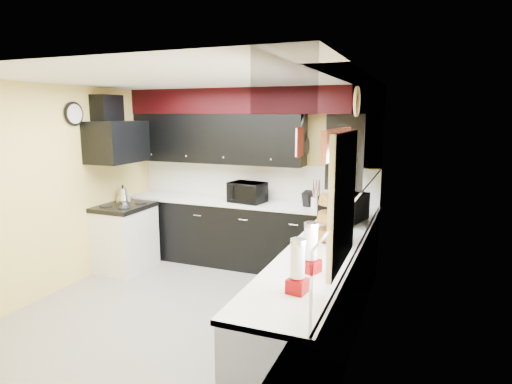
% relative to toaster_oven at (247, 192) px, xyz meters
% --- Properties ---
extents(ground, '(3.60, 3.60, 0.00)m').
position_rel_toaster_oven_xyz_m(ground, '(-0.05, -1.45, -1.08)').
color(ground, gray).
rests_on(ground, ground).
extents(wall_back, '(3.60, 0.06, 2.50)m').
position_rel_toaster_oven_xyz_m(wall_back, '(-0.05, 0.35, 0.17)').
color(wall_back, '#E0C666').
rests_on(wall_back, ground).
extents(wall_right, '(0.06, 3.60, 2.50)m').
position_rel_toaster_oven_xyz_m(wall_right, '(1.75, -1.45, 0.17)').
color(wall_right, '#E0C666').
rests_on(wall_right, ground).
extents(wall_left, '(0.06, 3.60, 2.50)m').
position_rel_toaster_oven_xyz_m(wall_left, '(-1.85, -1.45, 0.17)').
color(wall_left, '#E0C666').
rests_on(wall_left, ground).
extents(ceiling, '(3.60, 3.60, 0.06)m').
position_rel_toaster_oven_xyz_m(ceiling, '(-0.05, -1.45, 1.42)').
color(ceiling, white).
rests_on(ceiling, wall_back).
extents(cab_back, '(3.60, 0.60, 0.90)m').
position_rel_toaster_oven_xyz_m(cab_back, '(-0.05, 0.05, -0.63)').
color(cab_back, black).
rests_on(cab_back, ground).
extents(cab_right, '(0.60, 3.00, 0.90)m').
position_rel_toaster_oven_xyz_m(cab_right, '(1.45, -1.75, -0.63)').
color(cab_right, black).
rests_on(cab_right, ground).
extents(counter_back, '(3.62, 0.64, 0.04)m').
position_rel_toaster_oven_xyz_m(counter_back, '(-0.05, 0.05, -0.16)').
color(counter_back, white).
rests_on(counter_back, cab_back).
extents(counter_right, '(0.64, 3.02, 0.04)m').
position_rel_toaster_oven_xyz_m(counter_right, '(1.45, -1.75, -0.16)').
color(counter_right, white).
rests_on(counter_right, cab_right).
extents(splash_back, '(3.60, 0.02, 0.50)m').
position_rel_toaster_oven_xyz_m(splash_back, '(-0.05, 0.34, 0.11)').
color(splash_back, white).
rests_on(splash_back, counter_back).
extents(splash_right, '(0.02, 3.60, 0.50)m').
position_rel_toaster_oven_xyz_m(splash_right, '(1.74, -1.45, 0.11)').
color(splash_right, white).
rests_on(splash_right, counter_right).
extents(upper_back, '(2.60, 0.35, 0.70)m').
position_rel_toaster_oven_xyz_m(upper_back, '(-0.55, 0.17, 0.72)').
color(upper_back, black).
rests_on(upper_back, wall_back).
extents(upper_right, '(0.35, 1.80, 0.70)m').
position_rel_toaster_oven_xyz_m(upper_right, '(1.58, -0.55, 0.72)').
color(upper_right, black).
rests_on(upper_right, wall_right).
extents(soffit_back, '(3.60, 0.36, 0.35)m').
position_rel_toaster_oven_xyz_m(soffit_back, '(-0.05, 0.17, 1.25)').
color(soffit_back, black).
rests_on(soffit_back, wall_back).
extents(soffit_right, '(0.36, 3.24, 0.35)m').
position_rel_toaster_oven_xyz_m(soffit_right, '(1.57, -1.63, 1.25)').
color(soffit_right, black).
rests_on(soffit_right, wall_right).
extents(stove, '(0.60, 0.75, 0.86)m').
position_rel_toaster_oven_xyz_m(stove, '(-1.55, -0.70, -0.65)').
color(stove, white).
rests_on(stove, ground).
extents(cooktop, '(0.62, 0.77, 0.06)m').
position_rel_toaster_oven_xyz_m(cooktop, '(-1.55, -0.70, -0.19)').
color(cooktop, black).
rests_on(cooktop, stove).
extents(hood, '(0.50, 0.78, 0.55)m').
position_rel_toaster_oven_xyz_m(hood, '(-1.60, -0.70, 0.70)').
color(hood, black).
rests_on(hood, wall_left).
extents(hood_duct, '(0.24, 0.40, 0.40)m').
position_rel_toaster_oven_xyz_m(hood_duct, '(-1.73, -0.70, 1.12)').
color(hood_duct, black).
rests_on(hood_duct, wall_left).
extents(window, '(0.03, 0.86, 0.96)m').
position_rel_toaster_oven_xyz_m(window, '(1.74, -2.35, 0.47)').
color(window, white).
rests_on(window, wall_right).
extents(valance, '(0.04, 0.88, 0.20)m').
position_rel_toaster_oven_xyz_m(valance, '(1.68, -2.35, 0.87)').
color(valance, red).
rests_on(valance, wall_right).
extents(pan_top, '(0.03, 0.22, 0.40)m').
position_rel_toaster_oven_xyz_m(pan_top, '(0.77, 0.10, 0.92)').
color(pan_top, black).
rests_on(pan_top, upper_back).
extents(pan_mid, '(0.03, 0.28, 0.46)m').
position_rel_toaster_oven_xyz_m(pan_mid, '(0.77, -0.03, 0.67)').
color(pan_mid, black).
rests_on(pan_mid, upper_back).
extents(pan_low, '(0.03, 0.24, 0.42)m').
position_rel_toaster_oven_xyz_m(pan_low, '(0.77, 0.23, 0.64)').
color(pan_low, black).
rests_on(pan_low, upper_back).
extents(cut_board, '(0.03, 0.26, 0.35)m').
position_rel_toaster_oven_xyz_m(cut_board, '(0.78, -0.15, 0.72)').
color(cut_board, white).
rests_on(cut_board, upper_back).
extents(baskets, '(0.27, 0.27, 0.50)m').
position_rel_toaster_oven_xyz_m(baskets, '(1.47, -1.40, 0.10)').
color(baskets, brown).
rests_on(baskets, upper_right).
extents(clock, '(0.03, 0.30, 0.30)m').
position_rel_toaster_oven_xyz_m(clock, '(-1.82, -1.20, 1.07)').
color(clock, black).
rests_on(clock, wall_left).
extents(deco_plate, '(0.03, 0.24, 0.24)m').
position_rel_toaster_oven_xyz_m(deco_plate, '(1.72, -1.80, 1.17)').
color(deco_plate, white).
rests_on(deco_plate, wall_right).
extents(toaster_oven, '(0.54, 0.47, 0.28)m').
position_rel_toaster_oven_xyz_m(toaster_oven, '(0.00, 0.00, 0.00)').
color(toaster_oven, black).
rests_on(toaster_oven, counter_back).
extents(microwave, '(0.52, 0.65, 0.31)m').
position_rel_toaster_oven_xyz_m(microwave, '(1.44, -0.58, 0.02)').
color(microwave, black).
rests_on(microwave, counter_right).
extents(utensil_crock, '(0.14, 0.14, 0.14)m').
position_rel_toaster_oven_xyz_m(utensil_crock, '(0.98, 0.00, -0.07)').
color(utensil_crock, white).
rests_on(utensil_crock, counter_back).
extents(knife_block, '(0.12, 0.15, 0.20)m').
position_rel_toaster_oven_xyz_m(knife_block, '(0.85, 0.03, -0.04)').
color(knife_block, black).
rests_on(knife_block, counter_back).
extents(kettle, '(0.24, 0.24, 0.19)m').
position_rel_toaster_oven_xyz_m(kettle, '(-1.71, -0.50, -0.07)').
color(kettle, '#B0AFB4').
rests_on(kettle, cooktop).
extents(dispenser_a, '(0.17, 0.17, 0.36)m').
position_rel_toaster_oven_xyz_m(dispenser_a, '(1.49, -2.28, 0.04)').
color(dispenser_a, maroon).
rests_on(dispenser_a, counter_right).
extents(dispenser_b, '(0.15, 0.15, 0.34)m').
position_rel_toaster_oven_xyz_m(dispenser_b, '(1.51, -2.69, 0.03)').
color(dispenser_b, '#600E13').
rests_on(dispenser_b, counter_right).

